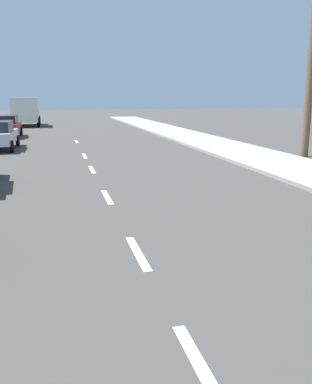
% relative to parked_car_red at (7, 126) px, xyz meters
% --- Properties ---
extents(ground_plane, '(160.00, 160.00, 0.00)m').
position_rel_parked_car_red_xyz_m(ground_plane, '(4.69, -15.44, -0.84)').
color(ground_plane, '#423F3D').
extents(sidewalk_strip, '(3.60, 80.00, 0.14)m').
position_rel_parked_car_red_xyz_m(sidewalk_strip, '(12.70, -13.44, -0.77)').
color(sidewalk_strip, '#9E998E').
rests_on(sidewalk_strip, ground).
extents(lane_stripe_2, '(0.16, 1.80, 0.01)m').
position_rel_parked_car_red_xyz_m(lane_stripe_2, '(4.69, -28.25, -0.83)').
color(lane_stripe_2, white).
rests_on(lane_stripe_2, ground).
extents(lane_stripe_3, '(0.16, 1.80, 0.01)m').
position_rel_parked_car_red_xyz_m(lane_stripe_3, '(4.69, -24.68, -0.83)').
color(lane_stripe_3, white).
rests_on(lane_stripe_3, ground).
extents(lane_stripe_4, '(0.16, 1.80, 0.01)m').
position_rel_parked_car_red_xyz_m(lane_stripe_4, '(4.69, -20.05, -0.83)').
color(lane_stripe_4, white).
rests_on(lane_stripe_4, ground).
extents(lane_stripe_5, '(0.16, 1.80, 0.01)m').
position_rel_parked_car_red_xyz_m(lane_stripe_5, '(4.69, -15.15, -0.83)').
color(lane_stripe_5, white).
rests_on(lane_stripe_5, ground).
extents(lane_stripe_6, '(0.16, 1.80, 0.01)m').
position_rel_parked_car_red_xyz_m(lane_stripe_6, '(4.69, -11.11, -0.83)').
color(lane_stripe_6, white).
rests_on(lane_stripe_6, ground).
extents(lane_stripe_7, '(0.16, 1.80, 0.01)m').
position_rel_parked_car_red_xyz_m(lane_stripe_7, '(4.69, -4.19, -0.83)').
color(lane_stripe_7, white).
rests_on(lane_stripe_7, ground).
extents(parked_car_red, '(1.93, 4.04, 1.57)m').
position_rel_parked_car_red_xyz_m(parked_car_red, '(0.00, 0.00, 0.00)').
color(parked_car_red, red).
rests_on(parked_car_red, ground).
extents(delivery_truck, '(2.73, 6.26, 2.80)m').
position_rel_parked_car_red_xyz_m(delivery_truck, '(0.66, 11.98, 0.67)').
color(delivery_truck, beige).
rests_on(delivery_truck, ground).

